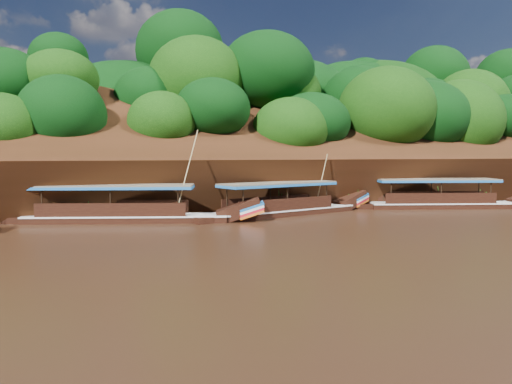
% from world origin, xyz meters
% --- Properties ---
extents(ground, '(160.00, 160.00, 0.00)m').
position_xyz_m(ground, '(0.00, 0.00, 0.00)').
color(ground, black).
rests_on(ground, ground).
extents(riverbank, '(120.00, 30.06, 19.40)m').
position_xyz_m(riverbank, '(-0.01, 22.73, 1.89)').
color(riverbank, black).
rests_on(riverbank, ground).
extents(boat_0, '(13.69, 6.13, 6.37)m').
position_xyz_m(boat_0, '(13.60, 6.89, 0.51)').
color(boat_0, black).
rests_on(boat_0, ground).
extents(boat_1, '(12.98, 5.04, 4.55)m').
position_xyz_m(boat_1, '(0.42, 7.89, 0.51)').
color(boat_1, black).
rests_on(boat_1, ground).
extents(boat_2, '(14.25, 6.45, 6.04)m').
position_xyz_m(boat_2, '(-10.05, 7.94, 0.51)').
color(boat_2, black).
rests_on(boat_2, ground).
extents(reeds, '(49.31, 2.04, 2.10)m').
position_xyz_m(reeds, '(-2.63, 9.50, 0.90)').
color(reeds, '#2A5D17').
rests_on(reeds, ground).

